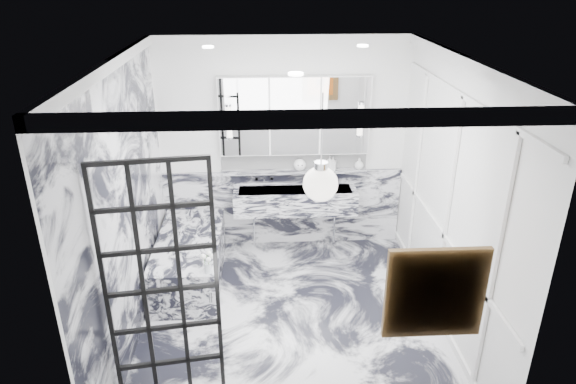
{
  "coord_description": "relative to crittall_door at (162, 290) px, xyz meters",
  "views": [
    {
      "loc": [
        -0.27,
        -4.54,
        3.53
      ],
      "look_at": [
        0.0,
        0.5,
        1.31
      ],
      "focal_mm": 32.0,
      "sensor_mm": 36.0,
      "label": 1
    }
  ],
  "objects": [
    {
      "name": "wall_left",
      "position": [
        -0.5,
        0.99,
        0.28
      ],
      "size": [
        0.0,
        3.6,
        3.6
      ],
      "primitive_type": "plane",
      "rotation": [
        1.57,
        0.0,
        1.57
      ],
      "color": "white",
      "rests_on": "floor"
    },
    {
      "name": "flower_vase",
      "position": [
        0.24,
        1.14,
        -0.51
      ],
      "size": [
        0.08,
        0.08,
        0.12
      ],
      "primitive_type": "cylinder",
      "color": "silver",
      "rests_on": "bathtub"
    },
    {
      "name": "ceiling",
      "position": [
        1.1,
        0.99,
        1.68
      ],
      "size": [
        3.6,
        3.6,
        0.0
      ],
      "primitive_type": "plane",
      "rotation": [
        3.14,
        0.0,
        0.0
      ],
      "color": "white",
      "rests_on": "wall_back"
    },
    {
      "name": "mirror_cabinet",
      "position": [
        1.25,
        2.72,
        0.7
      ],
      "size": [
        1.9,
        0.16,
        1.0
      ],
      "primitive_type": "cube",
      "color": "white",
      "rests_on": "wall_back"
    },
    {
      "name": "crittall_door",
      "position": [
        0.0,
        0.0,
        0.0
      ],
      "size": [
        0.88,
        0.16,
        2.24
      ],
      "primitive_type": null,
      "rotation": [
        0.0,
        0.0,
        0.13
      ],
      "color": "black",
      "rests_on": "floor"
    },
    {
      "name": "marble_clad_back",
      "position": [
        1.1,
        2.77,
        -0.59
      ],
      "size": [
        3.18,
        0.05,
        1.05
      ],
      "primitive_type": "cube",
      "color": "silver",
      "rests_on": "floor"
    },
    {
      "name": "soap_bottle_b",
      "position": [
        1.76,
        2.7,
        0.06
      ],
      "size": [
        0.1,
        0.1,
        0.18
      ],
      "primitive_type": "imported",
      "rotation": [
        0.0,
        0.0,
        -0.32
      ],
      "color": "#4C4C51",
      "rests_on": "ledge"
    },
    {
      "name": "amber_bottle",
      "position": [
        1.31,
        2.7,
        0.02
      ],
      "size": [
        0.04,
        0.04,
        0.1
      ],
      "primitive_type": "cylinder",
      "color": "#8C5919",
      "rests_on": "ledge"
    },
    {
      "name": "panel_molding",
      "position": [
        2.68,
        0.99,
        0.18
      ],
      "size": [
        0.03,
        3.4,
        2.3
      ],
      "primitive_type": "cube",
      "color": "white",
      "rests_on": "floor"
    },
    {
      "name": "subway_tile",
      "position": [
        1.25,
        2.77,
        0.09
      ],
      "size": [
        1.9,
        0.03,
        0.23
      ],
      "primitive_type": "cube",
      "color": "white",
      "rests_on": "wall_back"
    },
    {
      "name": "artwork",
      "position": [
        1.96,
        -0.77,
        0.43
      ],
      "size": [
        0.57,
        0.06,
        0.57
      ],
      "primitive_type": "cube",
      "color": "#D85516",
      "rests_on": "wall_front"
    },
    {
      "name": "bathtub",
      "position": [
        -0.07,
        1.89,
        -0.84
      ],
      "size": [
        0.75,
        1.65,
        0.55
      ],
      "primitive_type": "cube",
      "color": "silver",
      "rests_on": "floor"
    },
    {
      "name": "ledge",
      "position": [
        1.25,
        2.71,
        -0.05
      ],
      "size": [
        1.9,
        0.14,
        0.04
      ],
      "primitive_type": "cube",
      "color": "silver",
      "rests_on": "wall_back"
    },
    {
      "name": "sconce_right",
      "position": [
        2.07,
        2.62,
        0.66
      ],
      "size": [
        0.07,
        0.07,
        0.4
      ],
      "primitive_type": "cylinder",
      "color": "white",
      "rests_on": "mirror_cabinet"
    },
    {
      "name": "wall_right",
      "position": [
        2.7,
        0.99,
        0.28
      ],
      "size": [
        0.0,
        3.6,
        3.6
      ],
      "primitive_type": "plane",
      "rotation": [
        1.57,
        0.0,
        -1.57
      ],
      "color": "white",
      "rests_on": "floor"
    },
    {
      "name": "marble_clad_left",
      "position": [
        -0.48,
        0.99,
        0.22
      ],
      "size": [
        0.02,
        3.56,
        2.68
      ],
      "primitive_type": "cube",
      "color": "silver",
      "rests_on": "floor"
    },
    {
      "name": "trough_sink",
      "position": [
        1.25,
        2.55,
        -0.39
      ],
      "size": [
        1.6,
        0.45,
        0.3
      ],
      "primitive_type": "cube",
      "color": "silver",
      "rests_on": "wall_back"
    },
    {
      "name": "face_pot",
      "position": [
        1.32,
        2.7,
        0.05
      ],
      "size": [
        0.16,
        0.16,
        0.16
      ],
      "primitive_type": "sphere",
      "color": "white",
      "rests_on": "ledge"
    },
    {
      "name": "wall_front",
      "position": [
        1.1,
        -0.81,
        0.28
      ],
      "size": [
        3.6,
        0.0,
        3.6
      ],
      "primitive_type": "plane",
      "rotation": [
        -1.57,
        0.0,
        0.0
      ],
      "color": "white",
      "rests_on": "floor"
    },
    {
      "name": "pendant_light",
      "position": [
        1.25,
        -0.12,
        0.96
      ],
      "size": [
        0.26,
        0.26,
        0.26
      ],
      "primitive_type": "sphere",
      "color": "white",
      "rests_on": "ceiling"
    },
    {
      "name": "soap_bottle_c",
      "position": [
        2.1,
        2.7,
        0.05
      ],
      "size": [
        0.16,
        0.16,
        0.15
      ],
      "primitive_type": "imported",
      "rotation": [
        0.0,
        0.0,
        -0.39
      ],
      "color": "silver",
      "rests_on": "ledge"
    },
    {
      "name": "sconce_left",
      "position": [
        0.43,
        2.62,
        0.66
      ],
      "size": [
        0.07,
        0.07,
        0.4
      ],
      "primitive_type": "cylinder",
      "color": "white",
      "rests_on": "mirror_cabinet"
    },
    {
      "name": "floor",
      "position": [
        1.1,
        0.99,
        -1.12
      ],
      "size": [
        3.6,
        3.6,
        0.0
      ],
      "primitive_type": "plane",
      "color": "silver",
      "rests_on": "ground"
    },
    {
      "name": "soap_bottle_a",
      "position": [
        1.71,
        2.7,
        0.06
      ],
      "size": [
        0.1,
        0.1,
        0.19
      ],
      "primitive_type": "imported",
      "rotation": [
        0.0,
        0.0,
        0.4
      ],
      "color": "#8C5919",
      "rests_on": "ledge"
    },
    {
      "name": "wall_back",
      "position": [
        1.1,
        2.79,
        0.28
      ],
      "size": [
        3.6,
        0.0,
        3.6
      ],
      "primitive_type": "plane",
      "rotation": [
        1.57,
        0.0,
        0.0
      ],
      "color": "white",
      "rests_on": "floor"
    }
  ]
}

